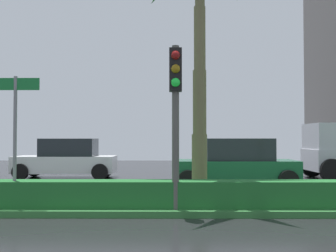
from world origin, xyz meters
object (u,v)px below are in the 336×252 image
object	(u,v)px
street_name_sign	(15,123)
car_in_traffic_leading	(67,159)
traffic_signal_median_right	(176,96)
car_in_traffic_second	(235,164)

from	to	relation	value
street_name_sign	car_in_traffic_leading	bearing A→B (deg)	96.34
traffic_signal_median_right	car_in_traffic_leading	distance (m)	10.22
car_in_traffic_second	traffic_signal_median_right	bearing A→B (deg)	68.29
traffic_signal_median_right	street_name_sign	xyz separation A→B (m)	(-3.68, 0.26, -0.59)
traffic_signal_median_right	car_in_traffic_second	xyz separation A→B (m)	(2.15, 5.41, -1.84)
street_name_sign	traffic_signal_median_right	bearing A→B (deg)	-4.07
traffic_signal_median_right	car_in_traffic_second	bearing A→B (deg)	68.29
traffic_signal_median_right	car_in_traffic_second	size ratio (longest dim) A/B	0.85
street_name_sign	car_in_traffic_leading	size ratio (longest dim) A/B	0.70
car_in_traffic_leading	street_name_sign	bearing A→B (deg)	96.34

